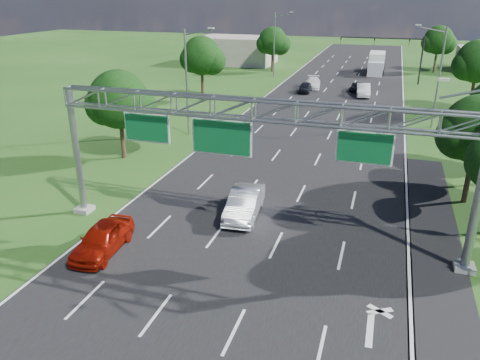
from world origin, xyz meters
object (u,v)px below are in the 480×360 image
at_px(sign_gantry, 255,121).
at_px(traffic_signal, 398,49).
at_px(silver_sedan, 244,203).
at_px(box_truck, 376,64).
at_px(red_coupe, 102,239).

height_order(sign_gantry, traffic_signal, sign_gantry).
xyz_separation_m(silver_sedan, box_truck, (5.38, 59.61, 0.76)).
xyz_separation_m(traffic_signal, silver_sedan, (-8.48, -50.44, -4.32)).
height_order(silver_sedan, box_truck, box_truck).
distance_m(red_coupe, silver_sedan, 8.89).
xyz_separation_m(red_coupe, box_truck, (11.38, 66.17, 0.80)).
relative_size(red_coupe, silver_sedan, 0.92).
bearing_deg(traffic_signal, red_coupe, -104.25).
bearing_deg(sign_gantry, traffic_signal, 82.32).
height_order(sign_gantry, red_coupe, sign_gantry).
xyz_separation_m(sign_gantry, traffic_signal, (7.15, 53.00, -1.72)).
height_order(traffic_signal, silver_sedan, traffic_signal).
relative_size(silver_sedan, box_truck, 0.58).
height_order(traffic_signal, red_coupe, traffic_signal).
xyz_separation_m(red_coupe, silver_sedan, (6.00, 6.56, 0.04)).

